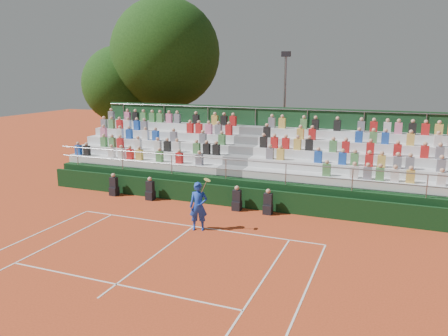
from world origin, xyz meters
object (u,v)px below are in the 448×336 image
at_px(tennis_player, 199,206).
at_px(tree_east, 165,54).
at_px(tree_west, 121,84).
at_px(floodlight_mast, 285,99).

height_order(tennis_player, tree_east, tree_east).
relative_size(tennis_player, tree_west, 0.27).
xyz_separation_m(tennis_player, floodlight_mast, (0.02, 14.06, 3.50)).
distance_m(tree_west, tree_east, 4.20).
bearing_deg(tree_east, floodlight_mast, 3.34).
xyz_separation_m(tree_west, floodlight_mast, (12.35, 1.25, -0.90)).
bearing_deg(tennis_player, tree_west, 133.91).
height_order(tree_west, tree_east, tree_east).
xyz_separation_m(tennis_player, tree_west, (-12.33, 12.81, 4.40)).
bearing_deg(tennis_player, tree_east, 123.12).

